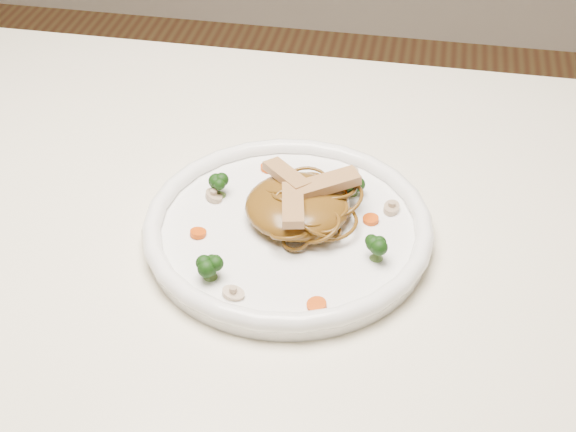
# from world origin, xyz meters

# --- Properties ---
(table) EXTENTS (1.20, 0.80, 0.75)m
(table) POSITION_xyz_m (0.00, 0.00, 0.65)
(table) COLOR white
(table) RESTS_ON ground
(plate) EXTENTS (0.40, 0.40, 0.02)m
(plate) POSITION_xyz_m (0.10, -0.01, 0.76)
(plate) COLOR white
(plate) RESTS_ON table
(noodle_mound) EXTENTS (0.12, 0.12, 0.04)m
(noodle_mound) POSITION_xyz_m (0.10, 0.01, 0.78)
(noodle_mound) COLOR #5D3D11
(noodle_mound) RESTS_ON plate
(chicken_a) EXTENTS (0.07, 0.06, 0.01)m
(chicken_a) POSITION_xyz_m (0.13, 0.02, 0.80)
(chicken_a) COLOR tan
(chicken_a) RESTS_ON noodle_mound
(chicken_b) EXTENTS (0.06, 0.06, 0.01)m
(chicken_b) POSITION_xyz_m (0.09, 0.03, 0.80)
(chicken_b) COLOR tan
(chicken_b) RESTS_ON noodle_mound
(chicken_c) EXTENTS (0.03, 0.07, 0.01)m
(chicken_c) POSITION_xyz_m (0.10, -0.02, 0.80)
(chicken_c) COLOR tan
(chicken_c) RESTS_ON noodle_mound
(broccoli_0) EXTENTS (0.03, 0.03, 0.03)m
(broccoli_0) POSITION_xyz_m (0.15, 0.06, 0.78)
(broccoli_0) COLOR black
(broccoli_0) RESTS_ON plate
(broccoli_1) EXTENTS (0.03, 0.03, 0.03)m
(broccoli_1) POSITION_xyz_m (0.01, 0.03, 0.78)
(broccoli_1) COLOR black
(broccoli_1) RESTS_ON plate
(broccoli_2) EXTENTS (0.03, 0.03, 0.03)m
(broccoli_2) POSITION_xyz_m (0.04, -0.10, 0.78)
(broccoli_2) COLOR black
(broccoli_2) RESTS_ON plate
(broccoli_3) EXTENTS (0.04, 0.04, 0.03)m
(broccoli_3) POSITION_xyz_m (0.19, -0.04, 0.78)
(broccoli_3) COLOR black
(broccoli_3) RESTS_ON plate
(carrot_0) EXTENTS (0.02, 0.02, 0.00)m
(carrot_0) POSITION_xyz_m (0.14, 0.06, 0.77)
(carrot_0) COLOR #D23D07
(carrot_0) RESTS_ON plate
(carrot_1) EXTENTS (0.02, 0.02, 0.00)m
(carrot_1) POSITION_xyz_m (0.01, -0.04, 0.77)
(carrot_1) COLOR #D23D07
(carrot_1) RESTS_ON plate
(carrot_2) EXTENTS (0.02, 0.02, 0.00)m
(carrot_2) POSITION_xyz_m (0.18, 0.02, 0.77)
(carrot_2) COLOR #D23D07
(carrot_2) RESTS_ON plate
(carrot_3) EXTENTS (0.02, 0.02, 0.00)m
(carrot_3) POSITION_xyz_m (0.05, 0.09, 0.77)
(carrot_3) COLOR #D23D07
(carrot_3) RESTS_ON plate
(carrot_4) EXTENTS (0.02, 0.02, 0.00)m
(carrot_4) POSITION_xyz_m (0.14, -0.12, 0.77)
(carrot_4) COLOR #D23D07
(carrot_4) RESTS_ON plate
(mushroom_0) EXTENTS (0.02, 0.02, 0.01)m
(mushroom_0) POSITION_xyz_m (0.06, -0.12, 0.77)
(mushroom_0) COLOR beige
(mushroom_0) RESTS_ON plate
(mushroom_1) EXTENTS (0.03, 0.03, 0.01)m
(mushroom_1) POSITION_xyz_m (0.20, 0.04, 0.77)
(mushroom_1) COLOR beige
(mushroom_1) RESTS_ON plate
(mushroom_2) EXTENTS (0.03, 0.03, 0.01)m
(mushroom_2) POSITION_xyz_m (0.01, 0.02, 0.77)
(mushroom_2) COLOR beige
(mushroom_2) RESTS_ON plate
(mushroom_3) EXTENTS (0.02, 0.02, 0.01)m
(mushroom_3) POSITION_xyz_m (0.15, 0.09, 0.77)
(mushroom_3) COLOR beige
(mushroom_3) RESTS_ON plate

